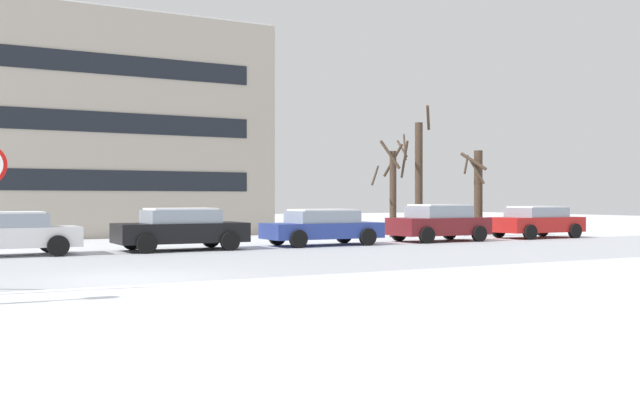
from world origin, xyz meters
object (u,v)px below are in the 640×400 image
parked_car_black (181,229)px  parked_car_red (537,222)px  parked_car_blue (322,227)px  parked_car_maroon (439,223)px  parked_car_white (6,233)px

parked_car_black → parked_car_red: bearing=0.6°
parked_car_blue → parked_car_maroon: size_ratio=1.10×
parked_car_black → parked_car_red: 16.25m
parked_car_white → parked_car_blue: (10.83, -0.06, -0.00)m
parked_car_white → parked_car_black: bearing=-0.9°
parked_car_white → parked_car_blue: bearing=-0.3°
parked_car_blue → parked_car_maroon: 5.42m
parked_car_maroon → parked_car_red: size_ratio=0.99×
parked_car_black → parked_car_white: bearing=179.1°
parked_car_black → parked_car_blue: (5.42, 0.03, -0.03)m
parked_car_red → parked_car_black: bearing=-179.4°
parked_car_white → parked_car_maroon: parked_car_maroon is taller
parked_car_white → parked_car_maroon: 16.25m
parked_car_black → parked_car_blue: 5.42m
parked_car_blue → parked_car_white: bearing=179.7°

